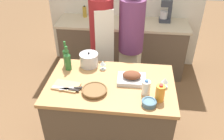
% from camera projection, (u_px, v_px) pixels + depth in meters
% --- Properties ---
extents(kitchen_island, '(1.34, 0.85, 0.92)m').
position_uv_depth(kitchen_island, '(111.00, 115.00, 2.75)').
color(kitchen_island, brown).
rests_on(kitchen_island, ground_plane).
extents(back_counter, '(2.14, 0.60, 0.91)m').
position_uv_depth(back_counter, '(122.00, 47.00, 4.12)').
color(back_counter, brown).
rests_on(back_counter, ground_plane).
extents(roasting_pan, '(0.30, 0.23, 0.12)m').
position_uv_depth(roasting_pan, '(132.00, 78.00, 2.49)').
color(roasting_pan, '#BCBCC1').
rests_on(roasting_pan, kitchen_island).
extents(wicker_basket, '(0.26, 0.26, 0.04)m').
position_uv_depth(wicker_basket, '(94.00, 90.00, 2.35)').
color(wicker_basket, brown).
rests_on(wicker_basket, kitchen_island).
extents(cutting_board, '(0.29, 0.20, 0.02)m').
position_uv_depth(cutting_board, '(66.00, 86.00, 2.43)').
color(cutting_board, tan).
rests_on(cutting_board, kitchen_island).
extents(stock_pot, '(0.21, 0.21, 0.18)m').
position_uv_depth(stock_pot, '(89.00, 60.00, 2.73)').
color(stock_pot, '#B7B7BC').
rests_on(stock_pot, kitchen_island).
extents(mixing_bowl, '(0.14, 0.14, 0.05)m').
position_uv_depth(mixing_bowl, '(149.00, 103.00, 2.19)').
color(mixing_bowl, slate).
rests_on(mixing_bowl, kitchen_island).
extents(juice_jug, '(0.09, 0.09, 0.19)m').
position_uv_depth(juice_jug, '(160.00, 93.00, 2.22)').
color(juice_jug, orange).
rests_on(juice_jug, kitchen_island).
extents(milk_jug, '(0.08, 0.08, 0.17)m').
position_uv_depth(milk_jug, '(146.00, 88.00, 2.30)').
color(milk_jug, white).
rests_on(milk_jug, kitchen_island).
extents(wine_bottle_green, '(0.07, 0.07, 0.29)m').
position_uv_depth(wine_bottle_green, '(68.00, 61.00, 2.65)').
color(wine_bottle_green, '#28662D').
rests_on(wine_bottle_green, kitchen_island).
extents(wine_bottle_dark, '(0.07, 0.07, 0.31)m').
position_uv_depth(wine_bottle_dark, '(66.00, 56.00, 2.72)').
color(wine_bottle_dark, '#28662D').
rests_on(wine_bottle_dark, kitchen_island).
extents(wine_glass_left, '(0.07, 0.07, 0.11)m').
position_uv_depth(wine_glass_left, '(165.00, 81.00, 2.39)').
color(wine_glass_left, silver).
rests_on(wine_glass_left, kitchen_island).
extents(wine_glass_right, '(0.07, 0.07, 0.11)m').
position_uv_depth(wine_glass_right, '(103.00, 63.00, 2.67)').
color(wine_glass_right, silver).
rests_on(wine_glass_right, kitchen_island).
extents(knife_chef, '(0.29, 0.06, 0.01)m').
position_uv_depth(knife_chef, '(67.00, 89.00, 2.38)').
color(knife_chef, '#B7B7BC').
rests_on(knife_chef, cutting_board).
extents(knife_paring, '(0.23, 0.08, 0.01)m').
position_uv_depth(knife_paring, '(72.00, 88.00, 2.38)').
color(knife_paring, '#B7B7BC').
rests_on(knife_paring, cutting_board).
extents(stand_mixer, '(0.18, 0.14, 0.36)m').
position_uv_depth(stand_mixer, '(166.00, 13.00, 3.80)').
color(stand_mixer, '#333842').
rests_on(stand_mixer, back_counter).
extents(condiment_bottle_tall, '(0.07, 0.07, 0.20)m').
position_uv_depth(condiment_bottle_tall, '(85.00, 12.00, 4.02)').
color(condiment_bottle_tall, '#B28E2D').
rests_on(condiment_bottle_tall, back_counter).
extents(condiment_bottle_short, '(0.05, 0.05, 0.16)m').
position_uv_depth(condiment_bottle_short, '(136.00, 20.00, 3.77)').
color(condiment_bottle_short, maroon).
rests_on(condiment_bottle_short, back_counter).
extents(condiment_bottle_extra, '(0.06, 0.06, 0.17)m').
position_uv_depth(condiment_bottle_extra, '(140.00, 15.00, 3.93)').
color(condiment_bottle_extra, '#332D28').
rests_on(condiment_bottle_extra, back_counter).
extents(person_cook_aproned, '(0.33, 0.35, 1.76)m').
position_uv_depth(person_cook_aproned, '(102.00, 40.00, 3.17)').
color(person_cook_aproned, beige).
rests_on(person_cook_aproned, ground_plane).
extents(person_cook_guest, '(0.33, 0.33, 1.75)m').
position_uv_depth(person_cook_guest, '(131.00, 41.00, 3.17)').
color(person_cook_guest, beige).
rests_on(person_cook_guest, ground_plane).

